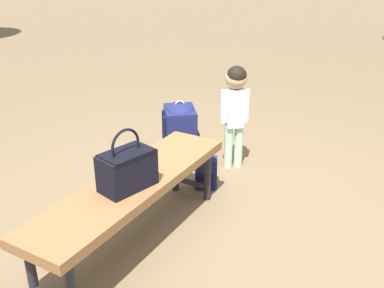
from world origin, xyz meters
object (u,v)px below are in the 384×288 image
object	(u,v)px
backpack_large	(180,132)
backpack_small	(206,171)
park_bench	(134,188)
handbag	(127,168)
child_standing	(235,102)

from	to	relation	value
backpack_large	backpack_small	xyz separation A→B (m)	(-0.26, -0.42, -0.15)
park_bench	backpack_small	xyz separation A→B (m)	(0.86, 0.01, -0.25)
handbag	backpack_small	xyz separation A→B (m)	(0.95, 0.05, -0.43)
handbag	backpack_large	world-z (taller)	handbag
park_bench	backpack_large	size ratio (longest dim) A/B	2.81
backpack_large	backpack_small	world-z (taller)	backpack_large
backpack_large	park_bench	bearing A→B (deg)	-158.79
park_bench	child_standing	distance (m)	1.31
park_bench	handbag	bearing A→B (deg)	-157.90
backpack_large	handbag	bearing A→B (deg)	-158.72
backpack_large	backpack_small	distance (m)	0.51
park_bench	backpack_large	world-z (taller)	backpack_large
child_standing	park_bench	bearing A→B (deg)	-179.64
handbag	child_standing	bearing A→B (deg)	1.77
child_standing	backpack_large	xyz separation A→B (m)	(-0.18, 0.43, -0.30)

